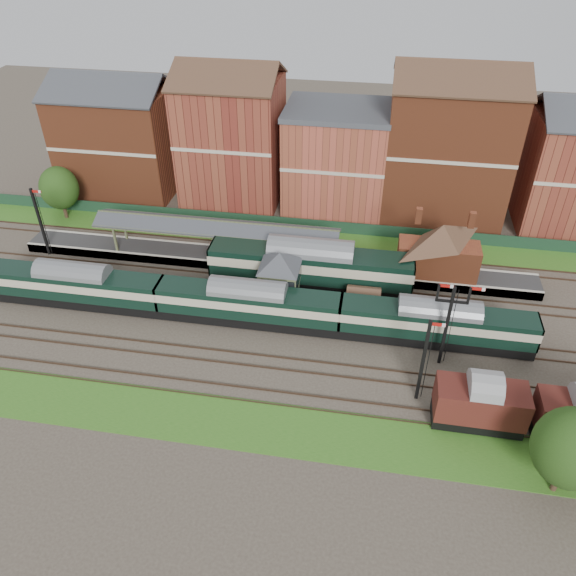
% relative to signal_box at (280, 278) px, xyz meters
% --- Properties ---
extents(ground, '(160.00, 160.00, 0.00)m').
position_rel_signal_box_xyz_m(ground, '(3.00, -3.25, -3.19)').
color(ground, '#473D33').
rests_on(ground, ground).
extents(grass_back, '(90.00, 4.50, 0.06)m').
position_rel_signal_box_xyz_m(grass_back, '(3.00, 12.75, -3.16)').
color(grass_back, '#2D6619').
rests_on(grass_back, ground).
extents(grass_front, '(90.00, 5.00, 0.06)m').
position_rel_signal_box_xyz_m(grass_front, '(3.00, -15.25, -3.16)').
color(grass_front, '#2D6619').
rests_on(grass_front, ground).
extents(fence, '(90.00, 0.12, 1.50)m').
position_rel_signal_box_xyz_m(fence, '(3.00, 14.75, -2.44)').
color(fence, '#193823').
rests_on(fence, ground).
extents(platform, '(55.00, 3.40, 1.00)m').
position_rel_signal_box_xyz_m(platform, '(-2.00, 6.50, -2.69)').
color(platform, '#2D2D2D').
rests_on(platform, ground).
extents(signal_box, '(5.40, 5.40, 6.00)m').
position_rel_signal_box_xyz_m(signal_box, '(0.00, 0.00, 0.00)').
color(signal_box, '#566B4C').
rests_on(signal_box, ground).
extents(brick_hut, '(3.20, 2.64, 2.94)m').
position_rel_signal_box_xyz_m(brick_hut, '(8.00, 0.00, -2.00)').
color(brick_hut, maroon).
rests_on(brick_hut, ground).
extents(station_building, '(8.10, 8.10, 5.90)m').
position_rel_signal_box_xyz_m(station_building, '(15.00, 6.50, 0.76)').
color(station_building, brown).
rests_on(station_building, platform).
extents(canopy, '(26.00, 3.89, 4.08)m').
position_rel_signal_box_xyz_m(canopy, '(-8.00, 6.50, 1.39)').
color(canopy, '#4E5938').
rests_on(canopy, platform).
extents(semaphore_bracket, '(3.60, 0.25, 8.18)m').
position_rel_signal_box_xyz_m(semaphore_bracket, '(15.04, -5.75, 1.44)').
color(semaphore_bracket, black).
rests_on(semaphore_bracket, ground).
extents(semaphore_platform_end, '(1.23, 0.25, 8.00)m').
position_rel_signal_box_xyz_m(semaphore_platform_end, '(-26.98, 4.75, 0.96)').
color(semaphore_platform_end, black).
rests_on(semaphore_platform_end, ground).
extents(semaphore_siding, '(1.23, 0.25, 8.00)m').
position_rel_signal_box_xyz_m(semaphore_siding, '(13.02, -10.25, 0.96)').
color(semaphore_siding, black).
rests_on(semaphore_siding, ground).
extents(town_backdrop, '(69.00, 10.00, 16.00)m').
position_rel_signal_box_xyz_m(town_backdrop, '(2.82, 21.75, 3.81)').
color(town_backdrop, brown).
rests_on(town_backdrop, ground).
extents(dmu_train, '(50.85, 2.68, 3.91)m').
position_rel_signal_box_xyz_m(dmu_train, '(-2.35, -3.25, -0.90)').
color(dmu_train, black).
rests_on(dmu_train, ground).
extents(platform_railcar, '(20.24, 3.19, 4.66)m').
position_rel_signal_box_xyz_m(platform_railcar, '(2.49, 3.25, -0.48)').
color(platform_railcar, black).
rests_on(platform_railcar, ground).
extents(goods_van_a, '(6.63, 2.87, 4.02)m').
position_rel_signal_box_xyz_m(goods_van_a, '(17.36, -12.25, -0.92)').
color(goods_van_a, black).
rests_on(goods_van_a, ground).
extents(tree_far, '(4.95, 4.95, 7.22)m').
position_rel_signal_box_xyz_m(tree_far, '(22.08, -17.24, 1.17)').
color(tree_far, '#382619').
rests_on(tree_far, ground).
extents(tree_back, '(4.54, 4.54, 6.63)m').
position_rel_signal_box_xyz_m(tree_back, '(-29.13, 12.83, 0.82)').
color(tree_back, '#382619').
rests_on(tree_back, ground).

